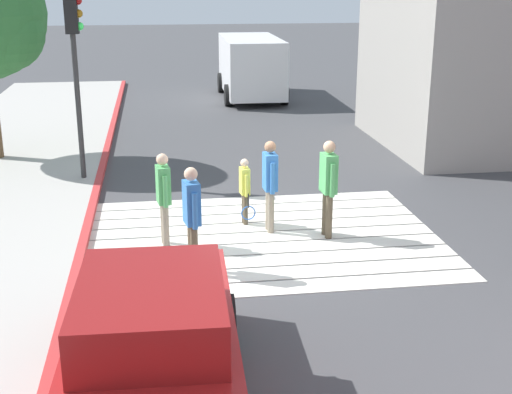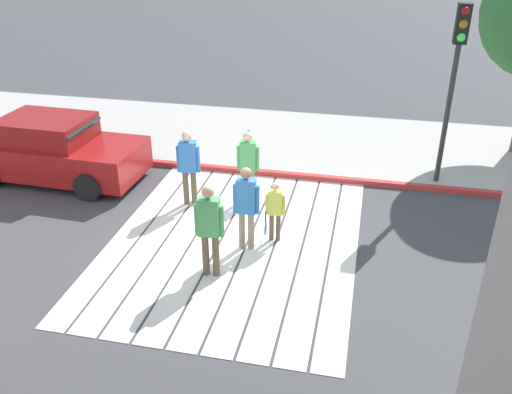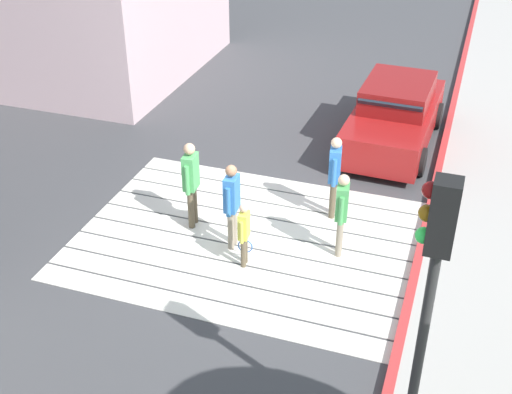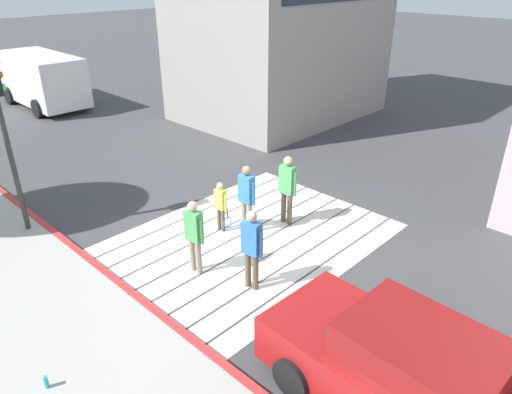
% 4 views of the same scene
% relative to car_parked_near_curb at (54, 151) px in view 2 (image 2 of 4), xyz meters
% --- Properties ---
extents(ground_plane, '(120.00, 120.00, 0.00)m').
position_rel_car_parked_near_curb_xyz_m(ground_plane, '(2.00, 5.05, -0.73)').
color(ground_plane, '#424244').
extents(crosswalk_stripes, '(6.40, 4.90, 0.01)m').
position_rel_car_parked_near_curb_xyz_m(crosswalk_stripes, '(2.00, 5.05, -0.73)').
color(crosswalk_stripes, silver).
rests_on(crosswalk_stripes, ground).
extents(sidewalk_west, '(4.80, 40.00, 0.12)m').
position_rel_car_parked_near_curb_xyz_m(sidewalk_west, '(-3.60, 5.05, -0.67)').
color(sidewalk_west, '#ADA8A0').
rests_on(sidewalk_west, ground).
extents(curb_painted, '(0.16, 40.00, 0.13)m').
position_rel_car_parked_near_curb_xyz_m(curb_painted, '(-1.25, 5.05, -0.67)').
color(curb_painted, '#BC3333').
rests_on(curb_painted, ground).
extents(car_parked_near_curb, '(2.10, 4.36, 1.57)m').
position_rel_car_parked_near_curb_xyz_m(car_parked_near_curb, '(0.00, 0.00, 0.00)').
color(car_parked_near_curb, maroon).
rests_on(car_parked_near_curb, ground).
extents(traffic_light_corner, '(0.39, 0.28, 4.24)m').
position_rel_car_parked_near_curb_xyz_m(traffic_light_corner, '(-1.58, 9.21, 2.30)').
color(traffic_light_corner, '#2D2D2D').
rests_on(traffic_light_corner, ground).
extents(water_bottle, '(0.07, 0.07, 0.22)m').
position_rel_car_parked_near_curb_xyz_m(water_bottle, '(-3.43, 4.10, -0.50)').
color(water_bottle, '#33A5BF').
rests_on(water_bottle, sidewalk_west).
extents(pedestrian_adult_lead, '(0.26, 0.53, 1.82)m').
position_rel_car_parked_near_curb_xyz_m(pedestrian_adult_lead, '(3.17, 4.93, 0.32)').
color(pedestrian_adult_lead, brown).
rests_on(pedestrian_adult_lead, ground).
extents(pedestrian_adult_trailing, '(0.24, 0.51, 1.75)m').
position_rel_car_parked_near_curb_xyz_m(pedestrian_adult_trailing, '(2.17, 5.36, 0.28)').
color(pedestrian_adult_trailing, gray).
rests_on(pedestrian_adult_trailing, ground).
extents(pedestrian_adult_side, '(0.28, 0.51, 1.76)m').
position_rel_car_parked_near_curb_xyz_m(pedestrian_adult_side, '(0.63, 3.69, 0.29)').
color(pedestrian_adult_side, brown).
rests_on(pedestrian_adult_side, ground).
extents(pedestrian_teen_behind, '(0.27, 0.49, 1.69)m').
position_rel_car_parked_near_curb_xyz_m(pedestrian_teen_behind, '(0.21, 4.93, 0.25)').
color(pedestrian_teen_behind, gray).
rests_on(pedestrian_teen_behind, ground).
extents(pedestrian_child_with_racket, '(0.29, 0.40, 1.30)m').
position_rel_car_parked_near_curb_xyz_m(pedestrian_child_with_racket, '(1.76, 5.83, 0.00)').
color(pedestrian_child_with_racket, brown).
rests_on(pedestrian_child_with_racket, ground).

